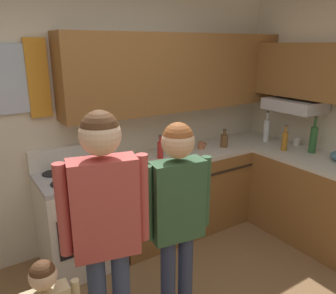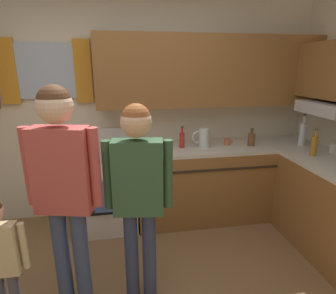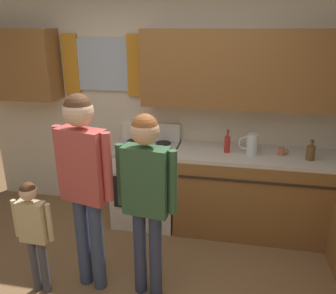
# 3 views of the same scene
# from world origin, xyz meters

# --- Properties ---
(back_wall_unit) EXTENTS (4.60, 0.42, 2.60)m
(back_wall_unit) POSITION_xyz_m (0.09, 1.81, 1.49)
(back_wall_unit) COLOR beige
(back_wall_unit) RESTS_ON ground
(kitchen_counter_run) EXTENTS (2.17, 1.87, 0.90)m
(kitchen_counter_run) POSITION_xyz_m (1.50, 1.20, 0.45)
(kitchen_counter_run) COLOR brown
(kitchen_counter_run) RESTS_ON ground
(stove_oven) EXTENTS (0.68, 0.67, 1.10)m
(stove_oven) POSITION_xyz_m (-0.23, 1.54, 0.47)
(stove_oven) COLOR silver
(stove_oven) RESTS_ON ground
(bottle_squat_brown) EXTENTS (0.08, 0.08, 0.21)m
(bottle_squat_brown) POSITION_xyz_m (1.47, 1.47, 0.98)
(bottle_squat_brown) COLOR brown
(bottle_squat_brown) RESTS_ON kitchen_counter_run
(bottle_sauce_red) EXTENTS (0.06, 0.06, 0.25)m
(bottle_sauce_red) POSITION_xyz_m (0.65, 1.53, 0.99)
(bottle_sauce_red) COLOR red
(bottle_sauce_red) RESTS_ON kitchen_counter_run
(cup_terracotta) EXTENTS (0.11, 0.07, 0.08)m
(cup_terracotta) POSITION_xyz_m (1.21, 1.55, 0.94)
(cup_terracotta) COLOR #B76642
(cup_terracotta) RESTS_ON kitchen_counter_run
(water_pitcher) EXTENTS (0.19, 0.11, 0.22)m
(water_pitcher) POSITION_xyz_m (0.90, 1.51, 1.01)
(water_pitcher) COLOR silver
(water_pitcher) RESTS_ON kitchen_counter_run
(adult_holding_child) EXTENTS (0.51, 0.24, 1.69)m
(adult_holding_child) POSITION_xyz_m (-0.42, 0.39, 1.06)
(adult_holding_child) COLOR #38476B
(adult_holding_child) RESTS_ON ground
(adult_in_plaid) EXTENTS (0.48, 0.21, 1.56)m
(adult_in_plaid) POSITION_xyz_m (0.08, 0.39, 0.98)
(adult_in_plaid) COLOR #2D3856
(adult_in_plaid) RESTS_ON ground
(small_child) EXTENTS (0.34, 0.14, 1.02)m
(small_child) POSITION_xyz_m (-0.82, 0.24, 0.64)
(small_child) COLOR #4C4C56
(small_child) RESTS_ON ground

